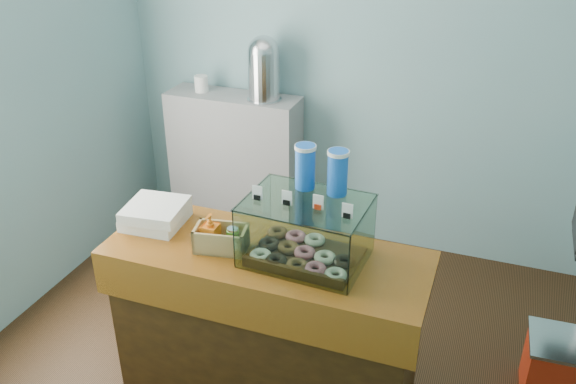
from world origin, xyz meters
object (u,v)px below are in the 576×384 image
at_px(display_case, 308,225).
at_px(red_cooler, 566,371).
at_px(counter, 267,324).
at_px(coffee_urn, 264,67).

distance_m(display_case, red_cooler, 1.64).
height_order(display_case, red_cooler, display_case).
xyz_separation_m(counter, coffee_urn, (-0.64, 1.56, 0.88)).
bearing_deg(red_cooler, display_case, -163.67).
bearing_deg(display_case, coffee_urn, 122.02).
bearing_deg(counter, red_cooler, 18.10).
height_order(counter, display_case, display_case).
xyz_separation_m(display_case, red_cooler, (1.31, 0.45, -0.88)).
bearing_deg(red_cooler, coffee_urn, 151.12).
distance_m(display_case, coffee_urn, 1.75).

